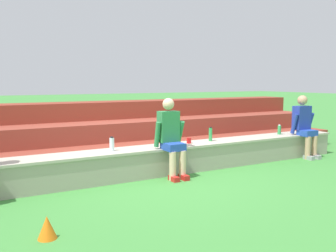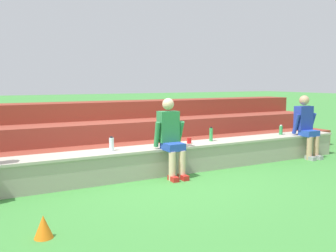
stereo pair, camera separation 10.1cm
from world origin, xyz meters
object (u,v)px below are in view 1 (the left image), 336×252
object	(u,v)px
person_left_of_center	(171,136)
water_bottle_mid_right	(279,130)
water_bottle_center_gap	(112,144)
plastic_cup_middle	(189,141)
sports_cone	(47,227)
person_center	(304,125)
water_bottle_mid_left	(211,134)

from	to	relation	value
person_left_of_center	water_bottle_mid_right	world-z (taller)	person_left_of_center
water_bottle_center_gap	plastic_cup_middle	bearing A→B (deg)	0.53
water_bottle_mid_right	sports_cone	distance (m)	5.54
plastic_cup_middle	person_center	bearing A→B (deg)	-5.63
water_bottle_mid_left	plastic_cup_middle	bearing A→B (deg)	-176.44
plastic_cup_middle	sports_cone	distance (m)	3.46
person_center	sports_cone	distance (m)	5.84
water_bottle_mid_left	plastic_cup_middle	distance (m)	0.51
person_left_of_center	water_bottle_center_gap	bearing A→B (deg)	162.13
water_bottle_center_gap	sports_cone	size ratio (longest dim) A/B	0.98
water_bottle_center_gap	water_bottle_mid_left	size ratio (longest dim) A/B	0.88
water_bottle_mid_left	plastic_cup_middle	xyz separation A→B (m)	(-0.50, -0.03, -0.08)
person_center	sports_cone	world-z (taller)	person_center
person_left_of_center	sports_cone	bearing A→B (deg)	-146.65
water_bottle_mid_left	sports_cone	size ratio (longest dim) A/B	1.12
person_center	sports_cone	xyz separation A→B (m)	(-5.59, -1.59, -0.57)
person_left_of_center	sports_cone	xyz separation A→B (m)	(-2.34, -1.54, -0.57)
person_left_of_center	plastic_cup_middle	size ratio (longest dim) A/B	13.03
person_center	sports_cone	bearing A→B (deg)	-164.17
person_center	water_bottle_mid_right	world-z (taller)	person_center
plastic_cup_middle	sports_cone	world-z (taller)	plastic_cup_middle
person_left_of_center	water_bottle_mid_left	bearing A→B (deg)	18.08
person_left_of_center	plastic_cup_middle	xyz separation A→B (m)	(0.55, 0.31, -0.16)
water_bottle_mid_right	sports_cone	bearing A→B (deg)	-159.95
water_bottle_mid_right	sports_cone	size ratio (longest dim) A/B	0.86
water_bottle_center_gap	plastic_cup_middle	world-z (taller)	water_bottle_center_gap
person_left_of_center	water_bottle_center_gap	size ratio (longest dim) A/B	5.62
sports_cone	water_bottle_mid_left	bearing A→B (deg)	29.03
person_left_of_center	person_center	distance (m)	3.25
person_center	water_bottle_mid_right	xyz separation A→B (m)	(-0.40, 0.31, -0.12)
water_bottle_center_gap	water_bottle_mid_right	distance (m)	3.78
person_left_of_center	person_center	size ratio (longest dim) A/B	1.01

